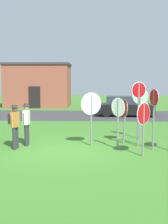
# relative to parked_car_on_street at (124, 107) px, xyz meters

# --- Properties ---
(ground_plane) EXTENTS (80.00, 80.00, 0.00)m
(ground_plane) POSITION_rel_parked_car_on_street_xyz_m (-3.44, -10.86, -0.69)
(ground_plane) COLOR #3D7528
(street_asphalt) EXTENTS (60.00, 6.40, 0.01)m
(street_asphalt) POSITION_rel_parked_car_on_street_xyz_m (-3.44, 0.24, -0.68)
(street_asphalt) COLOR #38383A
(street_asphalt) RESTS_ON ground
(building_background) EXTENTS (6.50, 4.18, 4.35)m
(building_background) POSITION_rel_parked_car_on_street_xyz_m (-7.95, 7.32, 1.49)
(building_background) COLOR brown
(building_background) RESTS_ON ground
(parked_car_on_street) EXTENTS (4.40, 2.21, 1.51)m
(parked_car_on_street) POSITION_rel_parked_car_on_street_xyz_m (0.00, 0.00, 0.00)
(parked_car_on_street) COLOR black
(parked_car_on_street) RESTS_ON ground
(stop_sign_center_cluster) EXTENTS (0.61, 0.26, 2.62)m
(stop_sign_center_cluster) POSITION_rel_parked_car_on_street_xyz_m (-0.42, -9.79, 1.06)
(stop_sign_center_cluster) COLOR slate
(stop_sign_center_cluster) RESTS_ON ground
(stop_sign_rear_left) EXTENTS (0.22, 0.65, 2.37)m
(stop_sign_rear_left) POSITION_rel_parked_car_on_street_xyz_m (0.08, -10.36, 0.90)
(stop_sign_rear_left) COLOR slate
(stop_sign_rear_left) RESTS_ON ground
(stop_sign_far_back) EXTENTS (0.66, 0.37, 2.35)m
(stop_sign_far_back) POSITION_rel_parked_car_on_street_xyz_m (-0.13, -8.42, 0.92)
(stop_sign_far_back) COLOR slate
(stop_sign_far_back) RESTS_ON ground
(stop_sign_leaning_left) EXTENTS (0.56, 0.59, 1.92)m
(stop_sign_leaning_left) POSITION_rel_parked_car_on_street_xyz_m (-0.47, -11.34, 0.62)
(stop_sign_leaning_left) COLOR slate
(stop_sign_leaning_left) RESTS_ON ground
(stop_sign_nearest) EXTENTS (0.81, 0.42, 2.19)m
(stop_sign_nearest) POSITION_rel_parked_car_on_street_xyz_m (-2.33, -9.82, 0.82)
(stop_sign_nearest) COLOR slate
(stop_sign_nearest) RESTS_ON ground
(stop_sign_rear_right) EXTENTS (0.19, 0.77, 1.89)m
(stop_sign_rear_right) POSITION_rel_parked_car_on_street_xyz_m (-0.92, -9.33, 0.60)
(stop_sign_rear_right) COLOR slate
(stop_sign_rear_right) RESTS_ON ground
(stop_sign_tallest) EXTENTS (0.48, 0.58, 2.02)m
(stop_sign_tallest) POSITION_rel_parked_car_on_street_xyz_m (-1.28, -10.31, 0.68)
(stop_sign_tallest) COLOR slate
(stop_sign_tallest) RESTS_ON ground
(person_in_dark_shirt) EXTENTS (0.42, 0.56, 1.74)m
(person_in_dark_shirt) POSITION_rel_parked_car_on_street_xyz_m (-5.30, -10.46, 0.32)
(person_in_dark_shirt) COLOR #2D2D33
(person_in_dark_shirt) RESTS_ON ground
(person_holding_notes) EXTENTS (0.31, 0.57, 1.74)m
(person_holding_notes) POSITION_rel_parked_car_on_street_xyz_m (-4.99, -9.83, 0.30)
(person_holding_notes) COLOR #2D2D33
(person_holding_notes) RESTS_ON ground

